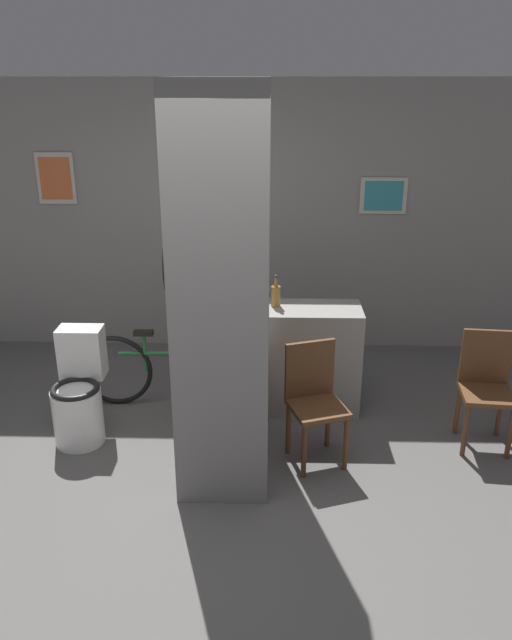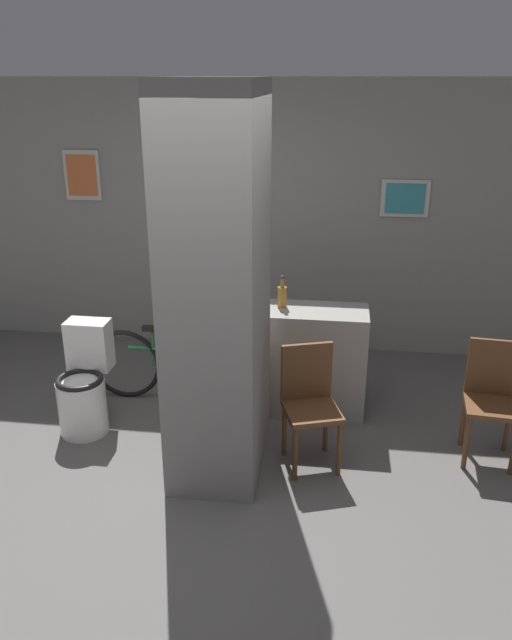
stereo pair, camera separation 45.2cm
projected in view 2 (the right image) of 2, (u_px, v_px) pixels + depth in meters
ground_plane at (187, 499)px, 4.12m from camera, size 14.00×14.00×0.00m
wall_back at (245, 219)px, 6.07m from camera, size 8.00×0.09×2.60m
pillar_center at (217, 291)px, 4.06m from camera, size 0.62×0.94×2.60m
counter_shelf at (286, 359)px, 5.10m from camera, size 1.29×0.44×0.88m
toilet at (84, 387)px, 4.84m from camera, size 0.37×0.53×0.83m
chair_near_pillar at (310, 400)px, 4.37m from camera, size 0.47×0.47×0.87m
chair_by_doorway at (492, 396)px, 4.43m from camera, size 0.40×0.40×0.87m
bicycle at (184, 366)px, 5.25m from camera, size 1.66×0.42×0.67m
bottle_tall at (282, 296)px, 4.94m from camera, size 0.08×0.08×0.26m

